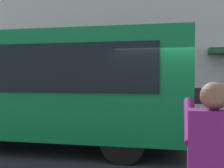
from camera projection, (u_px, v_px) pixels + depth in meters
ground_plane at (175, 158)px, 7.11m from camera, size 60.00×60.00×0.00m
red_bus at (22, 85)px, 8.28m from camera, size 9.05×2.54×3.08m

